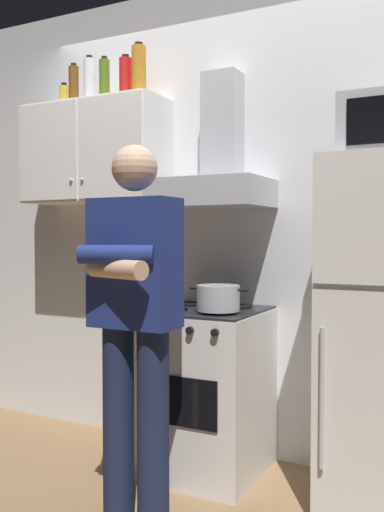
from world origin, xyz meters
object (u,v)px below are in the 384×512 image
at_px(range_hood, 215,171).
at_px(stove_oven, 205,390).
at_px(bottle_olive_oil, 104,80).
at_px(bottle_vodka_clear, 89,81).
at_px(upper_cabinet, 95,153).
at_px(bottle_liquor_amber, 139,71).
at_px(bottle_soda_red, 126,78).
at_px(bottle_beer_brown, 74,86).
at_px(person_standing, 134,315).
at_px(cooking_pot, 218,298).
at_px(bottle_spice_jar, 64,97).

bearing_deg(range_hood, stove_oven, -90.00).
bearing_deg(bottle_olive_oil, bottle_vodka_clear, 163.05).
distance_m(upper_cabinet, bottle_liquor_amber, 0.55).
bearing_deg(bottle_olive_oil, bottle_liquor_amber, -0.46).
height_order(upper_cabinet, bottle_soda_red, bottle_soda_red).
xyz_separation_m(upper_cabinet, bottle_beer_brown, (-0.16, -0.01, 0.42)).
xyz_separation_m(person_standing, bottle_olive_oil, (-0.66, 0.71, 1.27)).
bearing_deg(bottle_soda_red, bottle_liquor_amber, -8.68).
xyz_separation_m(range_hood, bottle_soda_red, (-0.57, -0.01, 0.57)).
height_order(range_hood, bottle_olive_oil, bottle_olive_oil).
bearing_deg(person_standing, range_hood, 86.09).
distance_m(person_standing, bottle_beer_brown, 1.72).
bearing_deg(bottle_vodka_clear, stove_oven, -9.73).
bearing_deg(person_standing, cooking_pot, 69.70).
xyz_separation_m(range_hood, person_standing, (-0.05, -0.73, -0.70)).
bearing_deg(bottle_liquor_amber, range_hood, 3.07).
distance_m(range_hood, bottle_olive_oil, 0.92).
distance_m(bottle_soda_red, bottle_beer_brown, 0.38).
xyz_separation_m(person_standing, bottle_soda_red, (-0.52, 0.72, 1.27)).
bearing_deg(bottle_liquor_amber, bottle_spice_jar, 175.33).
bearing_deg(bottle_vodka_clear, bottle_olive_oil, -16.95).
bearing_deg(range_hood, upper_cabinet, -179.91).
bearing_deg(upper_cabinet, bottle_soda_red, -2.14).
relative_size(range_hood, cooking_pot, 2.39).
distance_m(upper_cabinet, stove_oven, 1.55).
xyz_separation_m(stove_oven, bottle_spice_jar, (-1.06, 0.15, 1.69)).
height_order(bottle_soda_red, bottle_vodka_clear, bottle_vodka_clear).
distance_m(range_hood, bottle_soda_red, 0.81).
bearing_deg(upper_cabinet, person_standing, -44.26).
distance_m(range_hood, cooking_pot, 0.72).
bearing_deg(stove_oven, bottle_soda_red, 168.47).
bearing_deg(range_hood, bottle_soda_red, -179.02).
relative_size(range_hood, bottle_soda_red, 2.98).
bearing_deg(bottle_vodka_clear, cooking_pot, -15.09).
xyz_separation_m(range_hood, bottle_vodka_clear, (-0.86, 0.02, 0.59)).
bearing_deg(cooking_pot, bottle_soda_red, 161.44).
height_order(bottle_beer_brown, bottle_vodka_clear, bottle_vodka_clear).
distance_m(person_standing, bottle_spice_jar, 1.75).
xyz_separation_m(upper_cabinet, person_standing, (0.75, -0.73, -0.85)).
relative_size(person_standing, bottle_beer_brown, 6.40).
relative_size(bottle_liquor_amber, bottle_vodka_clear, 1.02).
distance_m(bottle_spice_jar, bottle_beer_brown, 0.12).
height_order(bottle_liquor_amber, bottle_vodka_clear, bottle_liquor_amber).
distance_m(bottle_spice_jar, bottle_vodka_clear, 0.21).
relative_size(bottle_olive_oil, bottle_vodka_clear, 0.87).
distance_m(bottle_olive_oil, bottle_beer_brown, 0.24).
bearing_deg(bottle_vodka_clear, person_standing, -43.01).
relative_size(person_standing, cooking_pot, 5.22).
bearing_deg(cooking_pot, bottle_olive_oil, 165.23).
xyz_separation_m(upper_cabinet, bottle_vodka_clear, (-0.06, 0.02, 0.44)).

